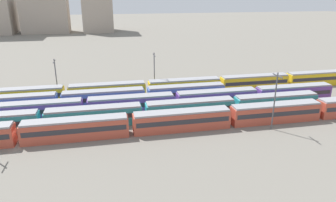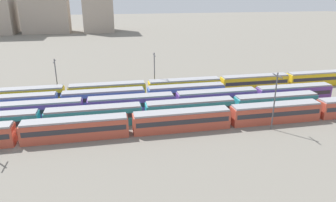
# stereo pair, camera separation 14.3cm
# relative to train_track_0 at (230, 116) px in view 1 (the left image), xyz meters

# --- Properties ---
(ground_plane) EXTENTS (600.00, 600.00, 0.00)m
(ground_plane) POSITION_rel_train_track_0_xyz_m (-38.00, 10.40, -1.90)
(ground_plane) COLOR slate
(train_track_0) EXTENTS (112.50, 3.06, 3.75)m
(train_track_0) POSITION_rel_train_track_0_xyz_m (0.00, 0.00, 0.00)
(train_track_0) COLOR #BC4C38
(train_track_0) RESTS_ON ground_plane
(train_track_1) EXTENTS (74.70, 3.06, 3.75)m
(train_track_1) POSITION_rel_train_track_0_xyz_m (-15.88, 5.20, 0.00)
(train_track_1) COLOR teal
(train_track_1) RESTS_ON ground_plane
(train_track_2) EXTENTS (74.70, 3.06, 3.75)m
(train_track_2) POSITION_rel_train_track_0_xyz_m (-8.34, 10.40, 0.00)
(train_track_2) COLOR #6B429E
(train_track_2) RESTS_ON ground_plane
(train_track_3) EXTENTS (55.80, 3.06, 3.75)m
(train_track_3) POSITION_rel_train_track_0_xyz_m (-23.43, 15.60, -0.00)
(train_track_3) COLOR #4C70BC
(train_track_3) RESTS_ON ground_plane
(train_track_4) EXTENTS (112.50, 3.06, 3.75)m
(train_track_4) POSITION_rel_train_track_0_xyz_m (5.83, 20.80, 0.00)
(train_track_4) COLOR yellow
(train_track_4) RESTS_ON ground_plane
(catenary_pole_1) EXTENTS (0.24, 3.20, 9.51)m
(catenary_pole_1) POSITION_rel_train_track_0_xyz_m (-34.21, 23.75, 3.39)
(catenary_pole_1) COLOR #4C4C51
(catenary_pole_1) RESTS_ON ground_plane
(catenary_pole_2) EXTENTS (0.24, 3.20, 10.88)m
(catenary_pole_2) POSITION_rel_train_track_0_xyz_m (7.01, -3.21, 4.09)
(catenary_pole_2) COLOR #4C4C51
(catenary_pole_2) RESTS_ON ground_plane
(catenary_pole_3) EXTENTS (0.24, 3.20, 10.10)m
(catenary_pole_3) POSITION_rel_train_track_0_xyz_m (-10.71, 23.52, 3.70)
(catenary_pole_3) COLOR #4C4C51
(catenary_pole_3) RESTS_ON ground_plane
(distant_building_1) EXTENTS (27.03, 16.18, 20.74)m
(distant_building_1) POSITION_rel_train_track_0_xyz_m (-56.12, 154.60, 8.46)
(distant_building_1) COLOR #A89989
(distant_building_1) RESTS_ON ground_plane
(distant_building_2) EXTENTS (18.13, 21.97, 30.92)m
(distant_building_2) POSITION_rel_train_track_0_xyz_m (-25.07, 154.60, 13.55)
(distant_building_2) COLOR #A89989
(distant_building_2) RESTS_ON ground_plane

